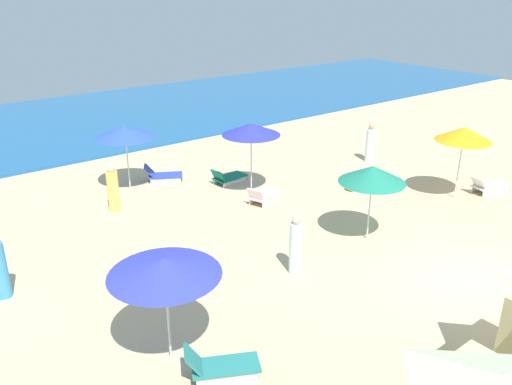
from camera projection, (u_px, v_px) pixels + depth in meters
ground_plane at (469, 282)px, 13.93m from camera, size 60.00×60.00×0.00m
ocean at (116, 115)px, 30.83m from camera, size 60.00×14.09×0.12m
umbrella_0 at (164, 267)px, 10.34m from camera, size 2.29×2.29×2.38m
lounge_chair_0_0 at (220, 367)px, 10.47m from camera, size 1.60×1.20×0.77m
umbrella_1 at (251, 129)px, 18.81m from camera, size 2.13×2.13×2.69m
lounge_chair_1_0 at (263, 196)px, 18.81m from camera, size 1.46×1.03×0.68m
lounge_chair_1_1 at (228, 177)px, 20.63m from camera, size 1.48×0.82×0.66m
umbrella_2 at (372, 174)px, 15.48m from camera, size 2.01×2.01×2.38m
umbrella_3 at (125, 132)px, 19.33m from camera, size 2.26×2.26×2.46m
lounge_chair_3_0 at (162, 175)px, 20.88m from camera, size 1.60×1.27×0.68m
umbrella_4 at (464, 134)px, 18.42m from camera, size 1.97×1.97×2.67m
lounge_chair_4_0 at (488, 186)px, 19.68m from camera, size 1.61×0.91×0.72m
beachgoer_0 at (113, 190)px, 17.98m from camera, size 0.41×0.41×1.66m
beachgoer_1 at (370, 144)px, 22.92m from camera, size 0.55×0.55×1.69m
beachgoer_2 at (0, 269)px, 13.01m from camera, size 0.46×0.46×1.71m
beachgoer_3 at (296, 246)px, 14.09m from camera, size 0.40×0.40×1.71m
beach_ball_0 at (351, 186)px, 19.89m from camera, size 0.40×0.40×0.40m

